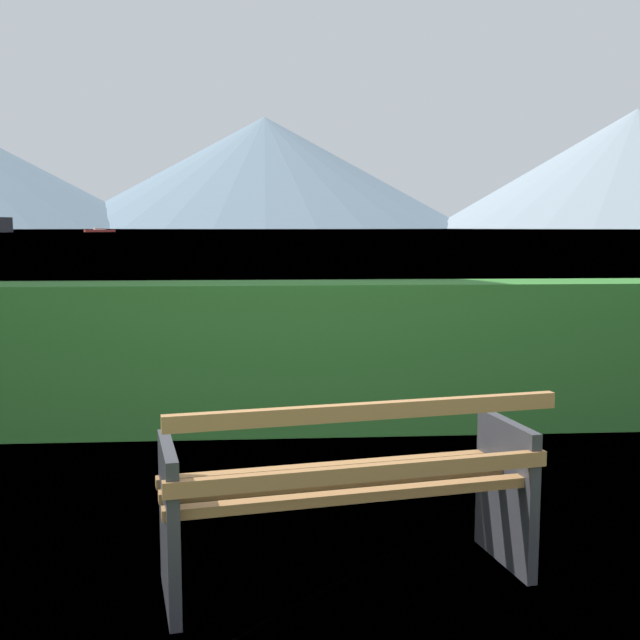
# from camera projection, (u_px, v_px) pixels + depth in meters

# --- Properties ---
(ground_plane) EXTENTS (1400.00, 1400.00, 0.00)m
(ground_plane) POSITION_uv_depth(u_px,v_px,m) (346.00, 579.00, 3.46)
(ground_plane) COLOR #4C6B33
(water_surface) EXTENTS (620.00, 620.00, 0.00)m
(water_surface) POSITION_uv_depth(u_px,v_px,m) (266.00, 230.00, 309.11)
(water_surface) COLOR #6B8EA3
(water_surface) RESTS_ON ground_plane
(park_bench) EXTENTS (1.69, 0.86, 0.87)m
(park_bench) POSITION_uv_depth(u_px,v_px,m) (350.00, 491.00, 3.35)
(park_bench) COLOR olive
(park_bench) RESTS_ON ground_plane
(hedge_row) EXTENTS (11.92, 0.61, 1.13)m
(hedge_row) POSITION_uv_depth(u_px,v_px,m) (311.00, 356.00, 6.00)
(hedge_row) COLOR #2D6B28
(hedge_row) RESTS_ON ground_plane
(fishing_boat_near) EXTENTS (8.43, 5.51, 1.10)m
(fishing_boat_near) POSITION_uv_depth(u_px,v_px,m) (100.00, 231.00, 213.95)
(fishing_boat_near) COLOR #B2332D
(fishing_boat_near) RESTS_ON water_surface
(distant_hills) EXTENTS (815.15, 372.63, 89.17)m
(distant_hills) POSITION_uv_depth(u_px,v_px,m) (221.00, 168.00, 557.30)
(distant_hills) COLOR slate
(distant_hills) RESTS_ON ground_plane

